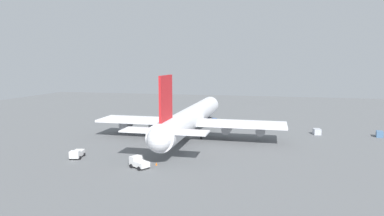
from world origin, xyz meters
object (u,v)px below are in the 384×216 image
Objects in this scene: pushback_tractor at (77,154)px; cargo_container_aft at (317,132)px; fuel_truck at (139,162)px; safety_cone_nose at (205,119)px; cargo_container_fore at (379,134)px; safety_cone_tail at (156,164)px; catering_truck at (211,120)px; cargo_airplane at (192,118)px.

cargo_container_aft is (41.52, -58.79, -0.13)m from pushback_tractor.
pushback_tractor is at bearing 77.16° from fuel_truck.
pushback_tractor is 62.98m from safety_cone_nose.
cargo_container_fore is 60.37m from safety_cone_nose.
safety_cone_tail is at bearing 127.33° from cargo_container_fore.
cargo_container_aft reaches higher than safety_cone_nose.
pushback_tractor is at bearing 86.36° from safety_cone_tail.
cargo_container_fore and cargo_container_aft have the same top height.
safety_cone_tail is (-61.23, -0.97, -0.10)m from safety_cone_nose.
catering_truck is (59.36, -5.06, -0.10)m from fuel_truck.
catering_truck is 56.29m from cargo_container_fore.
cargo_container_fore is at bearing -52.67° from safety_cone_tail.
pushback_tractor is 1.70× the size of cargo_container_aft.
safety_cone_nose is (30.88, 1.89, -5.56)m from cargo_airplane.
cargo_airplane is at bearing -6.89° from fuel_truck.
cargo_container_aft is at bearing -54.77° from pushback_tractor.
catering_truck is at bearing -4.88° from fuel_truck.
cargo_airplane is at bearing 102.99° from cargo_container_fore.
cargo_airplane is 107.65× the size of safety_cone_tail.
catering_truck is 6.19× the size of safety_cone_nose.
pushback_tractor is 1.00× the size of catering_truck.
catering_truck is at bearing -146.63° from safety_cone_nose.
fuel_truck is 61.59m from cargo_container_aft.
safety_cone_tail is (-43.20, 56.64, -0.61)m from cargo_container_fore.
catering_truck reaches higher than safety_cone_tail.
cargo_airplane is at bearing -176.50° from safety_cone_nose.
fuel_truck is at bearing 178.12° from safety_cone_nose.
safety_cone_nose is at bearing 0.90° from safety_cone_tail.
fuel_truck is 1.59× the size of cargo_container_fore.
pushback_tractor reaches higher than safety_cone_tail.
cargo_container_aft is 3.63× the size of safety_cone_nose.
cargo_airplane is 26.85m from catering_truck.
pushback_tractor is at bearing 162.13° from safety_cone_nose.
fuel_truck reaches higher than pushback_tractor.
cargo_container_aft is at bearing -110.86° from catering_truck.
safety_cone_tail is at bearing 177.98° from catering_truck.
cargo_airplane is 33.57m from fuel_truck.
cargo_airplane is 57.40m from cargo_container_fore.
fuel_truck is at bearing 175.12° from catering_truck.
fuel_truck is 7.77× the size of safety_cone_tail.
cargo_airplane is at bearing -1.74° from safety_cone_tail.
safety_cone_nose is (63.86, -2.10, -0.75)m from fuel_truck.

